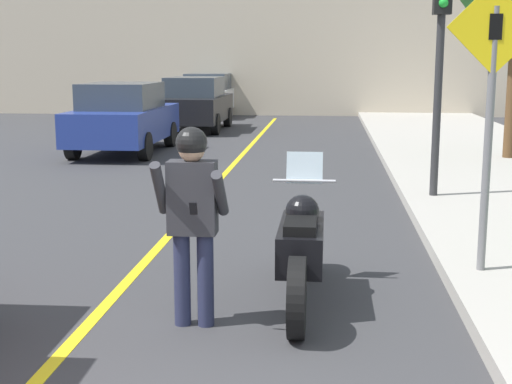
# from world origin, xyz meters

# --- Properties ---
(road_center_line) EXTENTS (0.12, 36.00, 0.01)m
(road_center_line) POSITION_xyz_m (-0.60, 6.00, 0.00)
(road_center_line) COLOR yellow
(road_center_line) RESTS_ON ground
(building_backdrop) EXTENTS (28.00, 1.20, 7.36)m
(building_backdrop) POSITION_xyz_m (0.00, 26.00, 3.68)
(building_backdrop) COLOR beige
(building_backdrop) RESTS_ON ground
(motorcycle) EXTENTS (0.62, 2.40, 1.32)m
(motorcycle) POSITION_xyz_m (1.18, 3.15, 0.52)
(motorcycle) COLOR black
(motorcycle) RESTS_ON ground
(person_biker) EXTENTS (0.59, 0.47, 1.69)m
(person_biker) POSITION_xyz_m (0.30, 2.46, 1.03)
(person_biker) COLOR #282D4C
(person_biker) RESTS_ON ground
(crossing_sign) EXTENTS (0.91, 0.08, 2.83)m
(crossing_sign) POSITION_xyz_m (2.96, 3.84, 1.86)
(crossing_sign) COLOR slate
(crossing_sign) RESTS_ON sidewalk_curb
(traffic_light) EXTENTS (0.26, 0.30, 3.49)m
(traffic_light) POSITION_xyz_m (3.06, 7.84, 2.59)
(traffic_light) COLOR #2D2D30
(traffic_light) RESTS_ON sidewalk_curb
(parked_car_blue) EXTENTS (1.88, 4.20, 1.68)m
(parked_car_blue) POSITION_xyz_m (-3.47, 13.47, 0.86)
(parked_car_blue) COLOR black
(parked_car_blue) RESTS_ON ground
(parked_car_black) EXTENTS (1.88, 4.20, 1.68)m
(parked_car_black) POSITION_xyz_m (-2.77, 19.09, 0.86)
(parked_car_black) COLOR black
(parked_car_black) RESTS_ON ground
(parked_car_white) EXTENTS (1.88, 4.20, 1.68)m
(parked_car_white) POSITION_xyz_m (-3.27, 24.75, 0.86)
(parked_car_white) COLOR black
(parked_car_white) RESTS_ON ground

